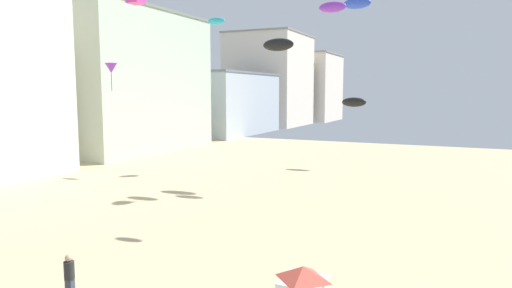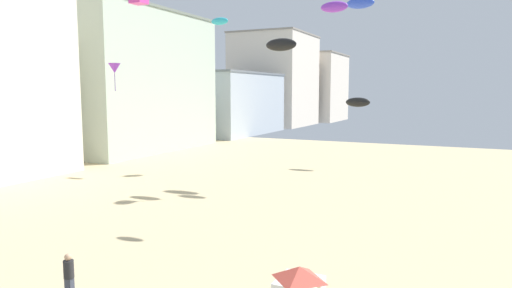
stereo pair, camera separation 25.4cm
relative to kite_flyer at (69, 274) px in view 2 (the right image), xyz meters
The scene contains 11 objects.
boardwalk_hotel_mid 41.44m from the kite_flyer, 127.44° to the left, with size 11.26×20.72×16.30m.
boardwalk_hotel_far 61.08m from the kite_flyer, 114.02° to the left, with size 12.63×20.59×10.06m.
boardwalk_hotel_distant 80.39m from the kite_flyer, 108.07° to the left, with size 14.19×16.75×18.57m.
boardwalk_hotel_furthest 97.73m from the kite_flyer, 104.74° to the left, with size 18.27×16.59×15.83m.
kite_flyer is the anchor object (origin of this frame).
kite_purple_delta 19.75m from the kite_flyer, 127.26° to the left, with size 0.85×0.85×1.94m.
kite_black_parafoil 21.56m from the kite_flyer, 91.04° to the left, with size 2.28×0.63×0.89m.
kite_blue_parafoil 26.54m from the kite_flyer, 79.44° to the left, with size 2.02×0.56×0.79m.
kite_black_parafoil_2 31.61m from the kite_flyer, 85.37° to the left, with size 2.24×0.62×0.87m.
kite_cyan_parafoil 28.18m from the kite_flyer, 108.29° to the left, with size 1.64×0.45×0.64m.
kite_purple_parafoil 17.64m from the kite_flyer, 68.73° to the left, with size 1.45×0.40×0.57m.
Camera 2 is at (9.92, -1.60, 6.98)m, focal length 31.62 mm.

